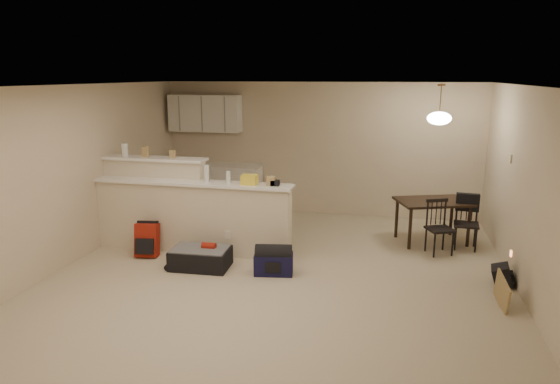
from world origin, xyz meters
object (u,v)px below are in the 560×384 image
(black_daypack, at_px, (502,276))
(dining_chair_near, at_px, (440,228))
(dining_table, at_px, (433,206))
(pendant_lamp, at_px, (439,118))
(dining_chair_far, at_px, (466,223))
(suitcase, at_px, (201,258))
(red_backpack, at_px, (147,240))
(navy_duffel, at_px, (274,264))

(black_daypack, bearing_deg, dining_chair_near, 42.96)
(dining_table, height_order, pendant_lamp, pendant_lamp)
(dining_chair_far, relative_size, black_daypack, 2.82)
(suitcase, distance_m, red_backpack, 0.98)
(suitcase, bearing_deg, red_backpack, 161.86)
(suitcase, bearing_deg, black_daypack, 1.58)
(navy_duffel, bearing_deg, dining_chair_far, 21.96)
(dining_chair_near, bearing_deg, red_backpack, 170.33)
(pendant_lamp, bearing_deg, navy_duffel, -139.08)
(dining_table, distance_m, suitcase, 3.74)
(pendant_lamp, distance_m, red_backpack, 4.77)
(dining_table, xyz_separation_m, dining_chair_far, (0.49, -0.22, -0.19))
(pendant_lamp, height_order, suitcase, pendant_lamp)
(dining_chair_near, xyz_separation_m, navy_duffel, (-2.23, -1.32, -0.27))
(pendant_lamp, bearing_deg, suitcase, -149.54)
(pendant_lamp, xyz_separation_m, dining_chair_far, (0.49, -0.22, -1.58))
(pendant_lamp, relative_size, navy_duffel, 1.20)
(dining_chair_far, relative_size, red_backpack, 1.68)
(dining_chair_far, xyz_separation_m, red_backpack, (-4.63, -1.40, -0.17))
(pendant_lamp, xyz_separation_m, dining_chair_near, (0.08, -0.55, -1.58))
(navy_duffel, bearing_deg, dining_table, 31.00)
(dining_table, xyz_separation_m, suitcase, (-3.20, -1.88, -0.47))
(dining_chair_far, height_order, black_daypack, dining_chair_far)
(dining_table, xyz_separation_m, navy_duffel, (-2.15, -1.86, -0.46))
(dining_chair_near, distance_m, suitcase, 3.55)
(dining_table, height_order, dining_chair_near, dining_chair_near)
(dining_chair_far, xyz_separation_m, suitcase, (-3.69, -1.66, -0.28))
(dining_chair_near, distance_m, dining_chair_far, 0.53)
(black_daypack, bearing_deg, dining_table, 35.04)
(dining_chair_near, xyz_separation_m, red_backpack, (-4.22, -1.07, -0.16))
(dining_chair_far, xyz_separation_m, black_daypack, (0.29, -1.35, -0.28))
(dining_table, bearing_deg, pendant_lamp, 0.00)
(red_backpack, height_order, black_daypack, red_backpack)
(red_backpack, relative_size, navy_duffel, 0.95)
(dining_chair_far, relative_size, navy_duffel, 1.60)
(dining_table, bearing_deg, red_backpack, -178.98)
(pendant_lamp, bearing_deg, black_daypack, -63.44)
(suitcase, height_order, navy_duffel, navy_duffel)
(dining_table, xyz_separation_m, red_backpack, (-4.14, -1.62, -0.36))
(red_backpack, bearing_deg, navy_duffel, -16.87)
(pendant_lamp, relative_size, suitcase, 0.78)
(red_backpack, xyz_separation_m, black_daypack, (4.92, 0.05, -0.12))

